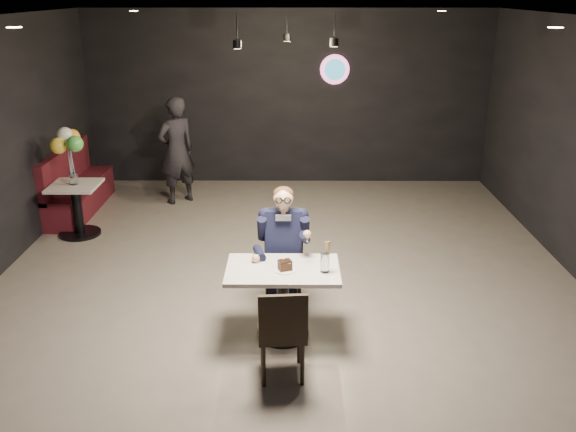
{
  "coord_description": "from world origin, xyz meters",
  "views": [
    {
      "loc": [
        0.06,
        -6.17,
        3.29
      ],
      "look_at": [
        0.03,
        -0.21,
        1.07
      ],
      "focal_mm": 38.0,
      "sensor_mm": 36.0,
      "label": 1
    }
  ],
  "objects_px": {
    "balloon_vase": "(74,179)",
    "passerby": "(177,151)",
    "chair_far": "(284,271)",
    "seated_man": "(283,248)",
    "chair_near": "(282,330)",
    "main_table": "(283,302)",
    "sundae_glass": "(325,263)",
    "booth_bench": "(79,181)",
    "side_table": "(77,207)"
  },
  "relations": [
    {
      "from": "chair_near",
      "to": "sundae_glass",
      "type": "height_order",
      "value": "sundae_glass"
    },
    {
      "from": "seated_man",
      "to": "sundae_glass",
      "type": "xyz_separation_m",
      "value": [
        0.4,
        -0.63,
        0.13
      ]
    },
    {
      "from": "seated_man",
      "to": "balloon_vase",
      "type": "distance_m",
      "value": 3.63
    },
    {
      "from": "main_table",
      "to": "booth_bench",
      "type": "xyz_separation_m",
      "value": [
        -3.23,
        3.69,
        0.12
      ]
    },
    {
      "from": "main_table",
      "to": "chair_near",
      "type": "bearing_deg",
      "value": -90.0
    },
    {
      "from": "main_table",
      "to": "passerby",
      "type": "height_order",
      "value": "passerby"
    },
    {
      "from": "chair_far",
      "to": "booth_bench",
      "type": "xyz_separation_m",
      "value": [
        -3.23,
        3.14,
        0.04
      ]
    },
    {
      "from": "sundae_glass",
      "to": "main_table",
      "type": "bearing_deg",
      "value": 168.97
    },
    {
      "from": "booth_bench",
      "to": "passerby",
      "type": "distance_m",
      "value": 1.58
    },
    {
      "from": "main_table",
      "to": "passerby",
      "type": "xyz_separation_m",
      "value": [
        -1.76,
        4.14,
        0.49
      ]
    },
    {
      "from": "chair_far",
      "to": "passerby",
      "type": "bearing_deg",
      "value": 116.14
    },
    {
      "from": "booth_bench",
      "to": "side_table",
      "type": "bearing_deg",
      "value": -73.3
    },
    {
      "from": "chair_far",
      "to": "seated_man",
      "type": "bearing_deg",
      "value": 0.0
    },
    {
      "from": "booth_bench",
      "to": "seated_man",
      "type": "bearing_deg",
      "value": -44.17
    },
    {
      "from": "chair_far",
      "to": "seated_man",
      "type": "distance_m",
      "value": 0.26
    },
    {
      "from": "balloon_vase",
      "to": "passerby",
      "type": "distance_m",
      "value": 1.86
    },
    {
      "from": "seated_man",
      "to": "chair_far",
      "type": "bearing_deg",
      "value": 180.0
    },
    {
      "from": "chair_far",
      "to": "passerby",
      "type": "height_order",
      "value": "passerby"
    },
    {
      "from": "chair_far",
      "to": "seated_man",
      "type": "height_order",
      "value": "seated_man"
    },
    {
      "from": "sundae_glass",
      "to": "side_table",
      "type": "xyz_separation_m",
      "value": [
        -3.33,
        2.77,
        -0.44
      ]
    },
    {
      "from": "chair_near",
      "to": "passerby",
      "type": "height_order",
      "value": "passerby"
    },
    {
      "from": "balloon_vase",
      "to": "chair_near",
      "type": "bearing_deg",
      "value": -48.81
    },
    {
      "from": "sundae_glass",
      "to": "passerby",
      "type": "height_order",
      "value": "passerby"
    },
    {
      "from": "chair_near",
      "to": "balloon_vase",
      "type": "bearing_deg",
      "value": 126.78
    },
    {
      "from": "seated_man",
      "to": "balloon_vase",
      "type": "xyz_separation_m",
      "value": [
        -2.93,
        2.14,
        0.11
      ]
    },
    {
      "from": "balloon_vase",
      "to": "sundae_glass",
      "type": "bearing_deg",
      "value": -39.69
    },
    {
      "from": "chair_near",
      "to": "sundae_glass",
      "type": "bearing_deg",
      "value": 50.92
    },
    {
      "from": "chair_far",
      "to": "seated_man",
      "type": "xyz_separation_m",
      "value": [
        0.0,
        0.0,
        0.26
      ]
    },
    {
      "from": "seated_man",
      "to": "booth_bench",
      "type": "height_order",
      "value": "seated_man"
    },
    {
      "from": "booth_bench",
      "to": "balloon_vase",
      "type": "xyz_separation_m",
      "value": [
        0.3,
        -1.0,
        0.33
      ]
    },
    {
      "from": "chair_far",
      "to": "balloon_vase",
      "type": "xyz_separation_m",
      "value": [
        -2.93,
        2.14,
        0.37
      ]
    },
    {
      "from": "chair_far",
      "to": "balloon_vase",
      "type": "bearing_deg",
      "value": 143.89
    },
    {
      "from": "chair_near",
      "to": "main_table",
      "type": "bearing_deg",
      "value": 85.59
    },
    {
      "from": "sundae_glass",
      "to": "booth_bench",
      "type": "bearing_deg",
      "value": 133.97
    },
    {
      "from": "side_table",
      "to": "balloon_vase",
      "type": "height_order",
      "value": "balloon_vase"
    },
    {
      "from": "chair_near",
      "to": "sundae_glass",
      "type": "xyz_separation_m",
      "value": [
        0.4,
        0.58,
        0.39
      ]
    },
    {
      "from": "chair_near",
      "to": "balloon_vase",
      "type": "height_order",
      "value": "chair_near"
    },
    {
      "from": "main_table",
      "to": "passerby",
      "type": "distance_m",
      "value": 4.52
    },
    {
      "from": "chair_near",
      "to": "seated_man",
      "type": "height_order",
      "value": "seated_man"
    },
    {
      "from": "sundae_glass",
      "to": "side_table",
      "type": "relative_size",
      "value": 0.24
    },
    {
      "from": "chair_near",
      "to": "passerby",
      "type": "relative_size",
      "value": 0.53
    },
    {
      "from": "main_table",
      "to": "booth_bench",
      "type": "relative_size",
      "value": 0.55
    },
    {
      "from": "chair_far",
      "to": "sundae_glass",
      "type": "distance_m",
      "value": 0.84
    },
    {
      "from": "passerby",
      "to": "balloon_vase",
      "type": "bearing_deg",
      "value": 12.47
    },
    {
      "from": "chair_far",
      "to": "chair_near",
      "type": "relative_size",
      "value": 1.0
    },
    {
      "from": "sundae_glass",
      "to": "side_table",
      "type": "height_order",
      "value": "sundae_glass"
    },
    {
      "from": "chair_near",
      "to": "passerby",
      "type": "distance_m",
      "value": 5.12
    },
    {
      "from": "booth_bench",
      "to": "side_table",
      "type": "height_order",
      "value": "booth_bench"
    },
    {
      "from": "main_table",
      "to": "chair_far",
      "type": "height_order",
      "value": "chair_far"
    },
    {
      "from": "chair_far",
      "to": "side_table",
      "type": "xyz_separation_m",
      "value": [
        -2.93,
        2.14,
        -0.05
      ]
    }
  ]
}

